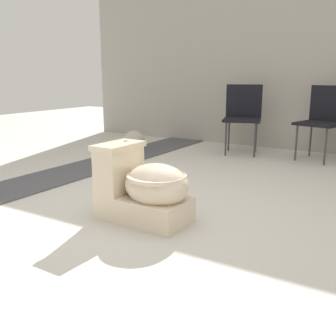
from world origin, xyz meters
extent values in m
plane|color=beige|center=(0.00, 0.00, 0.00)|extent=(14.00, 14.00, 0.00)
cube|color=#4C4C51|center=(-1.37, 0.50, 0.01)|extent=(0.56, 8.00, 0.01)
cube|color=#9E998E|center=(0.50, 3.14, 1.30)|extent=(7.00, 0.20, 2.60)
cube|color=beige|center=(0.00, -0.04, 0.09)|extent=(0.61, 0.35, 0.17)
ellipsoid|color=beige|center=(0.10, -0.05, 0.26)|extent=(0.45, 0.37, 0.28)
cylinder|color=beige|center=(0.10, -0.05, 0.32)|extent=(0.40, 0.40, 0.03)
cube|color=beige|center=(-0.21, -0.04, 0.32)|extent=(0.19, 0.34, 0.30)
cube|color=beige|center=(-0.21, -0.04, 0.49)|extent=(0.21, 0.37, 0.04)
cylinder|color=silver|center=(-0.21, 0.04, 0.51)|extent=(0.02, 0.02, 0.01)
cube|color=black|center=(-0.29, 2.44, 0.42)|extent=(0.55, 0.55, 0.03)
cube|color=black|center=(-0.35, 2.64, 0.64)|extent=(0.43, 0.16, 0.40)
cylinder|color=#38383D|center=(-0.07, 2.33, 0.20)|extent=(0.02, 0.02, 0.40)
cylinder|color=#38383D|center=(-0.40, 2.23, 0.20)|extent=(0.02, 0.02, 0.40)
cylinder|color=#38383D|center=(-0.17, 2.66, 0.20)|extent=(0.02, 0.02, 0.40)
cylinder|color=#38383D|center=(-0.50, 2.55, 0.20)|extent=(0.02, 0.02, 0.40)
cube|color=black|center=(0.59, 2.52, 0.42)|extent=(0.54, 0.54, 0.03)
cube|color=black|center=(0.64, 2.72, 0.64)|extent=(0.43, 0.15, 0.40)
cylinder|color=#38383D|center=(0.71, 2.32, 0.20)|extent=(0.02, 0.02, 0.40)
cylinder|color=#38383D|center=(0.38, 2.40, 0.20)|extent=(0.02, 0.02, 0.40)
cylinder|color=#38383D|center=(0.47, 2.73, 0.20)|extent=(0.02, 0.02, 0.40)
ellipsoid|color=#ADA899|center=(-1.52, 1.91, 0.13)|extent=(0.43, 0.45, 0.26)
camera|label=1|loc=(1.44, -2.08, 0.96)|focal=42.00mm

